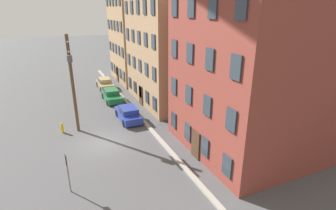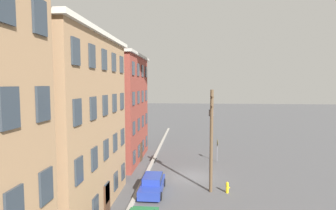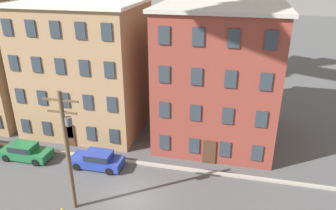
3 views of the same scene
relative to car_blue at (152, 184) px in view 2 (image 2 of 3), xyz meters
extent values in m
plane|color=#4C4C4F|center=(4.03, -3.26, -0.75)|extent=(200.00, 200.00, 0.00)
cube|color=#9E998E|center=(4.03, 1.24, -0.67)|extent=(56.00, 0.36, 0.16)
cube|color=#2D3842|center=(-13.62, 2.68, 4.33)|extent=(0.90, 0.10, 1.40)
cube|color=#2D3842|center=(-13.62, 2.68, 7.72)|extent=(0.90, 0.10, 1.40)
cube|color=#2D3842|center=(-13.62, 2.68, 11.11)|extent=(0.90, 0.10, 1.40)
cube|color=#2D3842|center=(-11.67, 2.68, 4.33)|extent=(0.90, 0.10, 1.40)
cube|color=#2D3842|center=(-11.67, 2.68, 7.72)|extent=(0.90, 0.10, 1.40)
cube|color=#2D3842|center=(-11.67, 2.68, 11.11)|extent=(0.90, 0.10, 1.40)
cube|color=#9E7A56|center=(-4.01, 7.24, 5.49)|extent=(11.26, 9.00, 12.47)
cube|color=silver|center=(-4.01, 7.24, 11.88)|extent=(11.76, 9.50, 0.30)
cube|color=#2D3842|center=(-8.52, 2.68, 3.93)|extent=(0.90, 0.10, 1.40)
cube|color=#2D3842|center=(-8.52, 2.68, 7.05)|extent=(0.90, 0.10, 1.40)
cube|color=#2D3842|center=(-8.52, 2.68, 10.17)|extent=(0.90, 0.10, 1.40)
cube|color=#2D3842|center=(-6.27, 2.68, 0.81)|extent=(0.90, 0.10, 1.40)
cube|color=#2D3842|center=(-6.27, 2.68, 3.93)|extent=(0.90, 0.10, 1.40)
cube|color=#2D3842|center=(-6.27, 2.68, 7.05)|extent=(0.90, 0.10, 1.40)
cube|color=#2D3842|center=(-6.27, 2.68, 10.17)|extent=(0.90, 0.10, 1.40)
cube|color=#2D3842|center=(-4.01, 2.68, 0.81)|extent=(0.90, 0.10, 1.40)
cube|color=#2D3842|center=(-4.01, 2.68, 3.93)|extent=(0.90, 0.10, 1.40)
cube|color=#2D3842|center=(-4.01, 2.68, 7.05)|extent=(0.90, 0.10, 1.40)
cube|color=#2D3842|center=(-4.01, 2.68, 10.17)|extent=(0.90, 0.10, 1.40)
cube|color=#2D3842|center=(-1.76, 2.68, 0.81)|extent=(0.90, 0.10, 1.40)
cube|color=#2D3842|center=(-1.76, 2.68, 3.93)|extent=(0.90, 0.10, 1.40)
cube|color=#2D3842|center=(-1.76, 2.68, 7.05)|extent=(0.90, 0.10, 1.40)
cube|color=#2D3842|center=(-1.76, 2.68, 10.17)|extent=(0.90, 0.10, 1.40)
cube|color=#2D3842|center=(0.49, 2.68, 0.81)|extent=(0.90, 0.10, 1.40)
cube|color=#2D3842|center=(0.49, 2.68, 3.93)|extent=(0.90, 0.10, 1.40)
cube|color=#2D3842|center=(0.49, 2.68, 7.05)|extent=(0.90, 0.10, 1.40)
cube|color=#2D3842|center=(0.49, 2.68, 10.17)|extent=(0.90, 0.10, 1.40)
cube|color=#472D1E|center=(-4.01, 2.68, 0.35)|extent=(1.10, 0.10, 2.20)
cube|color=brown|center=(9.07, 8.44, 5.46)|extent=(10.43, 11.42, 12.42)
cube|color=#B7B2A8|center=(9.07, 8.44, 11.82)|extent=(10.93, 11.92, 0.30)
cube|color=#2D3842|center=(5.16, 2.68, 0.80)|extent=(0.90, 0.10, 1.40)
cube|color=#2D3842|center=(5.16, 2.68, 3.91)|extent=(0.90, 0.10, 1.40)
cube|color=#2D3842|center=(5.16, 2.68, 7.01)|extent=(0.90, 0.10, 1.40)
cube|color=#2D3842|center=(5.16, 2.68, 10.12)|extent=(0.90, 0.10, 1.40)
cube|color=#2D3842|center=(7.76, 2.68, 0.80)|extent=(0.90, 0.10, 1.40)
cube|color=#2D3842|center=(7.76, 2.68, 3.91)|extent=(0.90, 0.10, 1.40)
cube|color=#2D3842|center=(7.76, 2.68, 7.01)|extent=(0.90, 0.10, 1.40)
cube|color=#2D3842|center=(7.76, 2.68, 10.12)|extent=(0.90, 0.10, 1.40)
cube|color=#2D3842|center=(10.37, 2.68, 0.80)|extent=(0.90, 0.10, 1.40)
cube|color=#2D3842|center=(10.37, 2.68, 3.91)|extent=(0.90, 0.10, 1.40)
cube|color=#2D3842|center=(10.37, 2.68, 7.01)|extent=(0.90, 0.10, 1.40)
cube|color=#2D3842|center=(10.37, 2.68, 10.12)|extent=(0.90, 0.10, 1.40)
cube|color=#2D3842|center=(12.98, 2.68, 0.80)|extent=(0.90, 0.10, 1.40)
cube|color=#2D3842|center=(12.98, 2.68, 3.91)|extent=(0.90, 0.10, 1.40)
cube|color=#2D3842|center=(12.98, 2.68, 7.01)|extent=(0.90, 0.10, 1.40)
cube|color=#2D3842|center=(12.98, 2.68, 10.12)|extent=(0.90, 0.10, 1.40)
cube|color=#472D1E|center=(9.07, 2.68, 0.35)|extent=(1.10, 0.10, 2.20)
cube|color=#233899|center=(-0.07, 0.00, -0.22)|extent=(4.40, 1.80, 0.70)
cube|color=#233899|center=(0.13, 0.00, 0.41)|extent=(2.20, 1.51, 0.55)
cube|color=#1E232D|center=(0.13, 0.00, 0.41)|extent=(2.02, 1.58, 0.48)
cylinder|color=black|center=(-1.52, -0.85, -0.42)|extent=(0.66, 0.22, 0.66)
cylinder|color=black|center=(-1.52, 0.85, -0.42)|extent=(0.66, 0.22, 0.66)
cylinder|color=black|center=(1.38, -0.85, -0.42)|extent=(0.66, 0.22, 0.66)
cylinder|color=black|center=(1.38, 0.85, -0.42)|extent=(0.66, 0.22, 0.66)
cylinder|color=slate|center=(9.45, -6.43, 0.53)|extent=(0.08, 0.08, 2.55)
cube|color=yellow|center=(9.45, -6.46, 1.53)|extent=(0.78, 0.03, 0.78)
cube|color=black|center=(9.45, -6.45, 1.53)|extent=(0.85, 0.02, 0.85)
cylinder|color=brown|center=(0.51, -5.00, 3.65)|extent=(0.28, 0.28, 8.80)
cube|color=brown|center=(0.51, -5.00, 7.45)|extent=(2.40, 0.12, 0.12)
cube|color=brown|center=(0.51, -5.00, 6.65)|extent=(2.00, 0.12, 0.12)
cylinder|color=#515156|center=(0.86, -5.00, 6.05)|extent=(0.44, 0.44, 0.55)
cylinder|color=yellow|center=(0.37, -6.38, -0.35)|extent=(0.24, 0.24, 0.80)
sphere|color=yellow|center=(0.37, -6.38, 0.10)|extent=(0.22, 0.22, 0.22)
cylinder|color=yellow|center=(0.37, -6.54, -0.30)|extent=(0.10, 0.12, 0.10)
camera|label=1|loc=(24.25, -6.36, 9.97)|focal=28.00mm
camera|label=2|loc=(-21.63, -3.17, 8.49)|focal=28.00mm
camera|label=3|loc=(11.09, -21.43, 15.12)|focal=35.00mm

